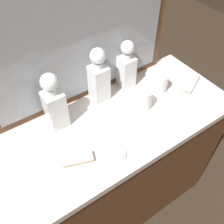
# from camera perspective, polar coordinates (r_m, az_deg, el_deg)

# --- Properties ---
(ground_plane) EXTENTS (6.00, 6.00, 0.00)m
(ground_plane) POSITION_cam_1_polar(r_m,az_deg,el_deg) (1.94, -0.00, -19.09)
(ground_plane) COLOR #2D2319
(dresser) EXTENTS (1.25, 0.53, 0.85)m
(dresser) POSITION_cam_1_polar(r_m,az_deg,el_deg) (1.56, -0.00, -12.73)
(dresser) COLOR brown
(dresser) RESTS_ON ground_plane
(dresser_mirror) EXTENTS (0.97, 0.03, 0.63)m
(dresser_mirror) POSITION_cam_1_polar(r_m,az_deg,el_deg) (1.17, -7.04, 15.33)
(dresser_mirror) COLOR brown
(dresser_mirror) RESTS_ON dresser
(crystal_decanter_rear) EXTENTS (0.08, 0.08, 0.27)m
(crystal_decanter_rear) POSITION_cam_1_polar(r_m,az_deg,el_deg) (1.35, 3.25, 9.67)
(crystal_decanter_rear) COLOR white
(crystal_decanter_rear) RESTS_ON dresser
(crystal_decanter_right) EXTENTS (0.09, 0.09, 0.30)m
(crystal_decanter_right) POSITION_cam_1_polar(r_m,az_deg,el_deg) (1.16, -12.68, 1.33)
(crystal_decanter_right) COLOR white
(crystal_decanter_right) RESTS_ON dresser
(crystal_decanter_far_right) EXTENTS (0.08, 0.08, 0.30)m
(crystal_decanter_far_right) POSITION_cam_1_polar(r_m,az_deg,el_deg) (1.26, -2.97, 7.19)
(crystal_decanter_far_right) COLOR white
(crystal_decanter_far_right) RESTS_ON dresser
(crystal_tumbler_far_right) EXTENTS (0.08, 0.08, 0.10)m
(crystal_tumbler_far_right) POSITION_cam_1_polar(r_m,az_deg,el_deg) (1.37, 10.60, 6.36)
(crystal_tumbler_far_right) COLOR white
(crystal_tumbler_far_right) RESTS_ON dresser
(crystal_tumbler_left) EXTENTS (0.07, 0.07, 0.11)m
(crystal_tumbler_left) POSITION_cam_1_polar(r_m,az_deg,el_deg) (1.26, 7.23, 2.69)
(crystal_tumbler_left) COLOR white
(crystal_tumbler_left) RESTS_ON dresser
(silver_brush_far_left) EXTENTS (0.17, 0.12, 0.02)m
(silver_brush_far_left) POSITION_cam_1_polar(r_m,az_deg,el_deg) (1.47, 17.26, 6.24)
(silver_brush_far_left) COLOR #B7A88C
(silver_brush_far_left) RESTS_ON dresser
(silver_brush_right) EXTENTS (0.14, 0.09, 0.02)m
(silver_brush_right) POSITION_cam_1_polar(r_m,az_deg,el_deg) (1.09, -7.80, -10.37)
(silver_brush_right) COLOR #B7A88C
(silver_brush_right) RESTS_ON dresser
(porcelain_dish) EXTENTS (0.08, 0.08, 0.01)m
(porcelain_dish) POSITION_cam_1_polar(r_m,az_deg,el_deg) (1.10, 1.20, -9.41)
(porcelain_dish) COLOR silver
(porcelain_dish) RESTS_ON dresser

